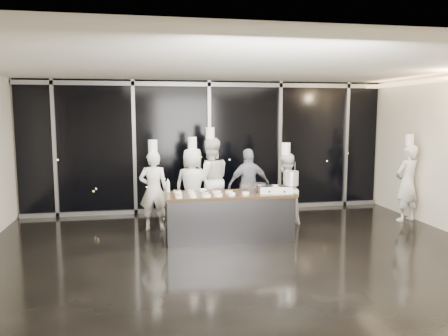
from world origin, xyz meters
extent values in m
plane|color=black|center=(0.00, 0.00, 0.00)|extent=(9.00, 9.00, 0.00)
cube|color=beige|center=(0.00, 3.50, 1.60)|extent=(9.00, 0.02, 3.20)
cube|color=beige|center=(0.00, -3.50, 1.60)|extent=(9.00, 0.02, 3.20)
cube|color=white|center=(0.00, 0.00, 3.20)|extent=(9.00, 7.00, 0.02)
cube|color=black|center=(0.00, 3.44, 1.60)|extent=(8.90, 0.04, 3.18)
cube|color=gray|center=(0.00, 3.39, 3.10)|extent=(8.90, 0.08, 0.10)
cube|color=gray|center=(0.00, 3.39, 0.05)|extent=(8.90, 0.08, 0.10)
cube|color=gray|center=(-3.60, 3.39, 1.60)|extent=(0.08, 0.08, 3.20)
cube|color=gray|center=(-1.80, 3.39, 1.60)|extent=(0.08, 0.08, 3.20)
cube|color=gray|center=(0.00, 3.39, 1.60)|extent=(0.08, 0.08, 3.20)
cube|color=gray|center=(1.80, 3.39, 1.60)|extent=(0.08, 0.08, 3.20)
cube|color=gray|center=(3.60, 3.39, 1.60)|extent=(0.08, 0.08, 3.20)
cube|color=#323237|center=(0.00, 0.90, 0.42)|extent=(2.40, 0.80, 0.84)
cube|color=#3E2D1A|center=(0.00, 0.90, 0.87)|extent=(2.46, 0.86, 0.06)
cube|color=silver|center=(0.89, 0.81, 0.96)|extent=(0.67, 0.48, 0.12)
cylinder|color=black|center=(0.74, 0.83, 1.03)|extent=(0.24, 0.24, 0.02)
cylinder|color=black|center=(1.04, 0.78, 1.03)|extent=(0.24, 0.24, 0.02)
cylinder|color=black|center=(0.72, 0.63, 0.95)|extent=(0.04, 0.03, 0.04)
cylinder|color=black|center=(1.00, 0.58, 0.95)|extent=(0.04, 0.03, 0.04)
cylinder|color=slate|center=(0.58, 0.86, 1.06)|extent=(0.30, 0.30, 0.04)
cube|color=#4C2B14|center=(0.36, 0.89, 1.07)|extent=(0.19, 0.06, 0.02)
cylinder|color=silver|center=(1.19, 0.76, 1.18)|extent=(0.31, 0.31, 0.27)
cylinder|color=white|center=(-0.98, 0.62, 0.92)|extent=(0.13, 0.13, 0.04)
cylinder|color=orange|center=(-0.98, 0.62, 0.94)|extent=(0.11, 0.11, 0.01)
cylinder|color=white|center=(-0.97, 0.90, 0.92)|extent=(0.13, 0.13, 0.04)
cylinder|color=beige|center=(-0.97, 0.90, 0.94)|extent=(0.11, 0.11, 0.01)
cylinder|color=white|center=(-0.97, 1.15, 0.92)|extent=(0.15, 0.15, 0.04)
cylinder|color=#3A1311|center=(-0.97, 1.15, 0.94)|extent=(0.12, 0.12, 0.01)
cylinder|color=white|center=(-0.73, 0.58, 0.92)|extent=(0.12, 0.12, 0.04)
cylinder|color=white|center=(-0.73, 0.58, 0.94)|extent=(0.10, 0.10, 0.01)
cylinder|color=white|center=(-0.72, 0.88, 0.92)|extent=(0.13, 0.13, 0.04)
cylinder|color=tan|center=(-0.72, 0.88, 0.94)|extent=(0.11, 0.11, 0.01)
cylinder|color=white|center=(-0.70, 1.16, 0.92)|extent=(0.13, 0.13, 0.04)
cylinder|color=#9F8A4F|center=(-0.70, 1.16, 0.94)|extent=(0.10, 0.10, 0.01)
cylinder|color=white|center=(-0.48, 0.61, 0.92)|extent=(0.16, 0.16, 0.04)
cylinder|color=tan|center=(-0.48, 0.61, 0.94)|extent=(0.13, 0.13, 0.01)
cylinder|color=white|center=(-0.45, 0.88, 0.92)|extent=(0.11, 0.11, 0.04)
cylinder|color=black|center=(-0.45, 0.88, 0.94)|extent=(0.09, 0.09, 0.01)
cylinder|color=white|center=(-0.46, 1.17, 0.92)|extent=(0.15, 0.15, 0.04)
cylinder|color=silver|center=(-0.46, 1.17, 0.94)|extent=(0.12, 0.12, 0.01)
cylinder|color=white|center=(-0.25, 0.64, 0.92)|extent=(0.16, 0.16, 0.04)
cylinder|color=#AE9945|center=(-0.25, 0.64, 0.94)|extent=(0.13, 0.13, 0.01)
cylinder|color=white|center=(-0.23, 0.96, 0.92)|extent=(0.17, 0.17, 0.04)
cylinder|color=#A2605D|center=(-0.23, 0.96, 0.94)|extent=(0.14, 0.14, 0.01)
cylinder|color=white|center=(0.01, 0.68, 0.92)|extent=(0.13, 0.13, 0.04)
cylinder|color=beige|center=(0.01, 0.68, 0.94)|extent=(0.11, 0.11, 0.01)
cylinder|color=white|center=(0.01, 0.93, 0.92)|extent=(0.14, 0.14, 0.04)
cylinder|color=olive|center=(0.01, 0.93, 0.94)|extent=(0.11, 0.11, 0.01)
cylinder|color=white|center=(0.29, 0.71, 0.92)|extent=(0.13, 0.13, 0.04)
cylinder|color=gold|center=(0.29, 0.71, 0.94)|extent=(0.11, 0.11, 0.01)
cylinder|color=silver|center=(-1.14, 1.24, 1.00)|extent=(0.07, 0.07, 0.20)
cone|color=silver|center=(-1.14, 1.24, 1.13)|extent=(0.06, 0.06, 0.07)
imported|color=silver|center=(-1.40, 1.85, 0.82)|extent=(0.66, 0.49, 1.65)
cylinder|color=white|center=(-1.40, 1.85, 1.75)|extent=(0.22, 0.22, 0.26)
imported|color=silver|center=(-0.55, 2.19, 0.84)|extent=(0.97, 0.83, 1.68)
cylinder|color=white|center=(-0.55, 2.19, 1.78)|extent=(0.25, 0.25, 0.26)
imported|color=silver|center=(-0.15, 2.29, 0.94)|extent=(0.95, 0.76, 1.88)
cylinder|color=white|center=(-0.15, 2.29, 1.98)|extent=(0.20, 0.20, 0.26)
imported|color=#121732|center=(0.70, 2.17, 0.82)|extent=(1.00, 0.51, 1.64)
imported|color=silver|center=(1.39, 1.71, 0.78)|extent=(0.93, 0.83, 1.56)
cylinder|color=white|center=(1.39, 1.71, 1.66)|extent=(0.25, 0.25, 0.26)
imported|color=silver|center=(4.20, 1.58, 0.86)|extent=(0.73, 0.60, 1.73)
cylinder|color=white|center=(4.20, 1.58, 1.83)|extent=(0.24, 0.24, 0.26)
camera|label=1|loc=(-1.60, -7.15, 2.44)|focal=35.00mm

